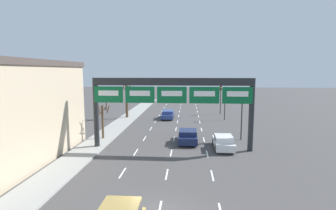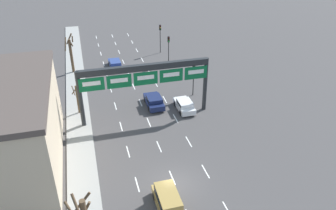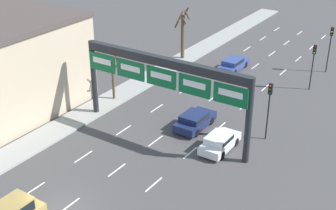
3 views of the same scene
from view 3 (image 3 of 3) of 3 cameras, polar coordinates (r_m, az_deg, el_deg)
The scene contains 10 objects.
lane_dashes at distance 40.02m, azimuth 0.50°, elevation -2.89°, with size 6.72×67.00×0.01m.
sign_gantry at distance 36.68m, azimuth -0.59°, elevation 3.67°, with size 15.30×0.70×6.86m.
car_white at distance 36.92m, azimuth 6.31°, elevation -4.47°, with size 1.83×4.05×1.34m.
car_blue at distance 52.52m, azimuth 7.97°, elevation 5.00°, with size 1.84×4.65×1.32m.
car_navy at distance 39.87m, azimuth 3.28°, elevation -1.84°, with size 1.98×4.26×1.39m.
traffic_light_near_gantry at distance 53.39m, azimuth 19.21°, elevation 7.42°, with size 0.30×0.35×5.07m.
traffic_light_mid_block at distance 37.73m, azimuth 12.24°, elevation 0.55°, with size 0.30×0.35×4.93m.
traffic_light_far_end at distance 48.26m, azimuth 17.31°, elevation 5.46°, with size 0.30×0.35×4.69m.
tree_bare_closest at distance 44.52m, azimuth -6.64°, elevation 3.36°, with size 1.54×1.40×4.60m.
tree_bare_second at distance 54.54m, azimuth 1.82°, elevation 8.84°, with size 1.51×1.43×6.06m.
Camera 3 is at (18.88, -15.98, 19.39)m, focal length 50.00 mm.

